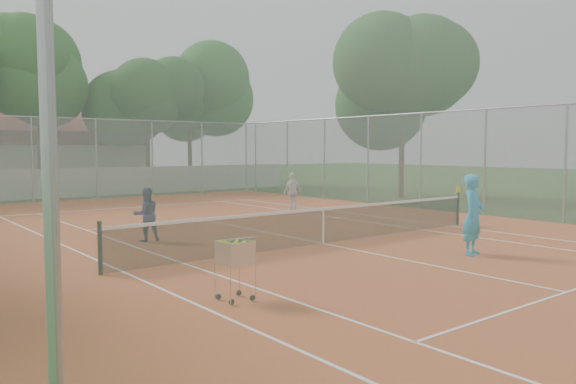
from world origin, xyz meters
TOP-DOWN VIEW (x-y plane):
  - ground at (0.00, 0.00)m, footprint 120.00×120.00m
  - court_pad at (0.00, 0.00)m, footprint 18.00×34.00m
  - court_lines at (0.00, 0.00)m, footprint 10.98×23.78m
  - tennis_net at (0.00, 0.00)m, footprint 11.88×0.10m
  - perimeter_fence at (0.00, 0.00)m, footprint 18.00×34.00m
  - boundary_wall at (0.00, 19.00)m, footprint 26.00×0.30m
  - clubhouse at (-2.00, 29.00)m, footprint 16.40×9.00m
  - tropical_trees at (0.00, 22.00)m, footprint 29.00×19.00m
  - player_near at (1.74, -3.35)m, footprint 0.80×0.63m
  - player_far_left at (-3.50, 3.26)m, footprint 0.78×0.64m
  - player_far_right at (4.16, 6.48)m, footprint 0.93×0.42m
  - ball_hopper at (-4.86, -3.27)m, footprint 0.65×0.65m

SIDE VIEW (x-z plane):
  - ground at x=0.00m, z-range 0.00..0.00m
  - court_pad at x=0.00m, z-range 0.00..0.02m
  - court_lines at x=0.00m, z-range 0.02..0.03m
  - tennis_net at x=0.00m, z-range 0.02..1.00m
  - ball_hopper at x=-4.86m, z-range 0.02..1.11m
  - player_far_left at x=-3.50m, z-range 0.02..1.47m
  - boundary_wall at x=0.00m, z-range 0.00..1.50m
  - player_far_right at x=4.16m, z-range 0.02..1.58m
  - player_near at x=1.74m, z-range 0.02..1.93m
  - perimeter_fence at x=0.00m, z-range 0.00..4.00m
  - clubhouse at x=-2.00m, z-range 0.00..4.40m
  - tropical_trees at x=0.00m, z-range 0.00..10.00m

